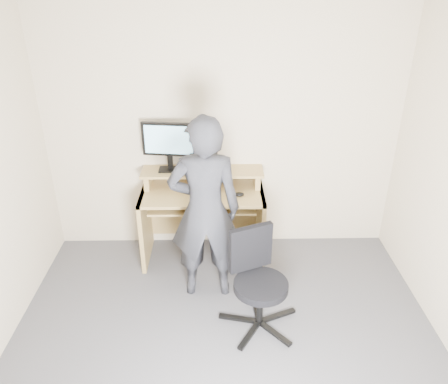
{
  "coord_description": "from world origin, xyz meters",
  "views": [
    {
      "loc": [
        -0.06,
        -2.33,
        2.68
      ],
      "look_at": [
        0.0,
        1.05,
        0.95
      ],
      "focal_mm": 35.0,
      "sensor_mm": 36.0,
      "label": 1
    }
  ],
  "objects_px": {
    "monitor": "(169,142)",
    "office_chair": "(257,277)",
    "desk": "(203,206)",
    "person": "(205,211)"
  },
  "relations": [
    {
      "from": "monitor",
      "to": "office_chair",
      "type": "bearing_deg",
      "value": -47.77
    },
    {
      "from": "desk",
      "to": "person",
      "type": "relative_size",
      "value": 0.71
    },
    {
      "from": "desk",
      "to": "person",
      "type": "height_order",
      "value": "person"
    },
    {
      "from": "monitor",
      "to": "office_chair",
      "type": "relative_size",
      "value": 0.61
    },
    {
      "from": "monitor",
      "to": "desk",
      "type": "bearing_deg",
      "value": -6.67
    },
    {
      "from": "office_chair",
      "to": "person",
      "type": "relative_size",
      "value": 0.5
    },
    {
      "from": "monitor",
      "to": "office_chair",
      "type": "xyz_separation_m",
      "value": [
        0.78,
        -1.11,
        -0.74
      ]
    },
    {
      "from": "desk",
      "to": "monitor",
      "type": "distance_m",
      "value": 0.73
    },
    {
      "from": "desk",
      "to": "office_chair",
      "type": "xyz_separation_m",
      "value": [
        0.46,
        -1.03,
        -0.09
      ]
    },
    {
      "from": "desk",
      "to": "monitor",
      "type": "xyz_separation_m",
      "value": [
        -0.31,
        0.08,
        0.66
      ]
    }
  ]
}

